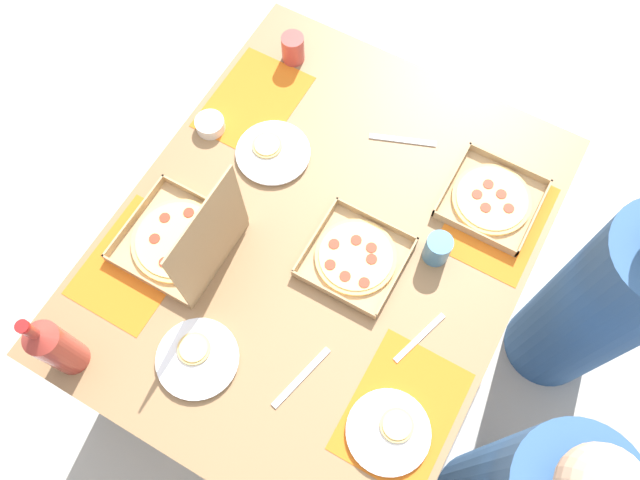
{
  "coord_description": "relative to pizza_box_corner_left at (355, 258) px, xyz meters",
  "views": [
    {
      "loc": [
        0.63,
        0.35,
        2.42
      ],
      "look_at": [
        0.0,
        0.0,
        0.74
      ],
      "focal_mm": 35.11,
      "sensor_mm": 36.0,
      "label": 1
    }
  ],
  "objects": [
    {
      "name": "placemat_far_left",
      "position": [
        -0.32,
        0.31,
        -0.01
      ],
      "size": [
        0.36,
        0.26,
        0.0
      ],
      "primitive_type": "cube",
      "color": "orange",
      "rests_on": "dining_table"
    },
    {
      "name": "plate_far_right",
      "position": [
        0.38,
        0.3,
        -0.0
      ],
      "size": [
        0.22,
        0.22,
        0.03
      ],
      "color": "white",
      "rests_on": "dining_table"
    },
    {
      "name": "cup_clear_right",
      "position": [
        -0.12,
        0.19,
        0.04
      ],
      "size": [
        0.07,
        0.07,
        0.1
      ],
      "primitive_type": "cylinder",
      "color": "teal",
      "rests_on": "dining_table"
    },
    {
      "name": "soda_bottle",
      "position": [
        0.62,
        -0.53,
        0.12
      ],
      "size": [
        0.09,
        0.09,
        0.32
      ],
      "color": "#B2382D",
      "rests_on": "dining_table"
    },
    {
      "name": "placemat_near_left",
      "position": [
        -0.32,
        -0.54,
        -0.01
      ],
      "size": [
        0.36,
        0.26,
        0.0
      ],
      "primitive_type": "cube",
      "color": "orange",
      "rests_on": "dining_table"
    },
    {
      "name": "ground_plane",
      "position": [
        -0.0,
        -0.12,
        -0.76
      ],
      "size": [
        6.0,
        6.0,
        0.0
      ],
      "primitive_type": "plane",
      "color": "beige"
    },
    {
      "name": "cup_red",
      "position": [
        -0.54,
        -0.52,
        0.04
      ],
      "size": [
        0.07,
        0.07,
        0.1
      ],
      "primitive_type": "cylinder",
      "color": "#BF4742",
      "rests_on": "dining_table"
    },
    {
      "name": "diner_left_seat",
      "position": [
        -0.32,
        0.72,
        -0.23
      ],
      "size": [
        0.32,
        0.32,
        1.17
      ],
      "color": "#33598C",
      "rests_on": "ground_plane"
    },
    {
      "name": "pizza_box_corner_left",
      "position": [
        0.0,
        0.0,
        0.0
      ],
      "size": [
        0.27,
        0.27,
        0.04
      ],
      "color": "tan",
      "rests_on": "dining_table"
    },
    {
      "name": "dining_table",
      "position": [
        -0.0,
        -0.12,
        -0.11
      ],
      "size": [
        1.42,
        1.15,
        0.74
      ],
      "color": "#3F3328",
      "rests_on": "ground_plane"
    },
    {
      "name": "knife_by_far_left",
      "position": [
        -0.43,
        -0.06,
        -0.01
      ],
      "size": [
        0.09,
        0.2,
        0.0
      ],
      "primitive_type": "cube",
      "rotation": [
        0.0,
        0.0,
        1.93
      ],
      "color": "#B7B7BC",
      "rests_on": "dining_table"
    },
    {
      "name": "fork_by_near_right",
      "position": [
        0.12,
        0.26,
        -0.01
      ],
      "size": [
        0.19,
        0.07,
        0.0
      ],
      "primitive_type": "cube",
      "rotation": [
        0.0,
        0.0,
        5.97
      ],
      "color": "#B7B7BC",
      "rests_on": "dining_table"
    },
    {
      "name": "plate_far_left",
      "position": [
        0.46,
        -0.23,
        -0.0
      ],
      "size": [
        0.22,
        0.22,
        0.03
      ],
      "color": "white",
      "rests_on": "dining_table"
    },
    {
      "name": "pizza_box_edge_far",
      "position": [
        0.2,
        -0.44,
        0.04
      ],
      "size": [
        0.3,
        0.3,
        0.34
      ],
      "color": "tan",
      "rests_on": "dining_table"
    },
    {
      "name": "placemat_far_right",
      "position": [
        0.32,
        0.31,
        -0.01
      ],
      "size": [
        0.36,
        0.26,
        0.0
      ],
      "primitive_type": "cube",
      "color": "orange",
      "rests_on": "dining_table"
    },
    {
      "name": "knife_by_far_right",
      "position": [
        0.37,
        0.03,
        -0.01
      ],
      "size": [
        0.21,
        0.07,
        0.0
      ],
      "primitive_type": "cube",
      "rotation": [
        0.0,
        0.0,
        6.04
      ],
      "color": "#B7B7BC",
      "rests_on": "dining_table"
    },
    {
      "name": "condiment_bowl",
      "position": [
        -0.17,
        -0.61,
        0.01
      ],
      "size": [
        0.09,
        0.09,
        0.04
      ],
      "primitive_type": "cylinder",
      "color": "white",
      "rests_on": "dining_table"
    },
    {
      "name": "pizza_box_corner_right",
      "position": [
        -0.36,
        0.27,
        -0.0
      ],
      "size": [
        0.27,
        0.27,
        0.04
      ],
      "color": "tan",
      "rests_on": "dining_table"
    },
    {
      "name": "plate_middle",
      "position": [
        -0.18,
        -0.39,
        -0.0
      ],
      "size": [
        0.23,
        0.23,
        0.03
      ],
      "color": "white",
      "rests_on": "dining_table"
    },
    {
      "name": "placemat_near_right",
      "position": [
        0.32,
        -0.54,
        -0.01
      ],
      "size": [
        0.36,
        0.26,
        0.0
      ],
      "primitive_type": "cube",
      "color": "orange",
      "rests_on": "dining_table"
    }
  ]
}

